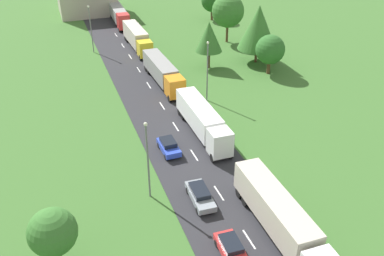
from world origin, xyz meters
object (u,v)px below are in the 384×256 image
at_px(truck_fourth, 137,37).
at_px(tree_pine, 212,1).
at_px(tree_birch, 53,232).
at_px(tree_elm, 270,50).
at_px(tree_oak, 258,27).
at_px(lamppost_fourth, 91,27).
at_px(car_fourth, 169,146).
at_px(car_second, 231,249).
at_px(lamppost_second, 148,157).
at_px(tree_ash, 228,11).
at_px(truck_third, 163,72).
at_px(tree_maple, 209,37).
at_px(truck_fifth, 119,14).
at_px(truck_lead, 280,217).
at_px(car_third, 200,195).
at_px(lamppost_third, 207,69).
at_px(truck_second, 202,119).

distance_m(truck_fourth, tree_pine, 24.99).
bearing_deg(tree_pine, tree_birch, -121.40).
xyz_separation_m(truck_fourth, tree_elm, (17.44, -19.22, 1.86)).
distance_m(tree_oak, tree_elm, 5.80).
bearing_deg(tree_birch, lamppost_fourth, 79.00).
bearing_deg(tree_oak, car_fourth, -135.15).
bearing_deg(tree_pine, car_second, -110.70).
xyz_separation_m(lamppost_second, tree_ash, (26.49, 41.43, 1.42)).
relative_size(truck_third, tree_maple, 1.79).
bearing_deg(truck_third, lamppost_fourth, 113.82).
bearing_deg(truck_fifth, tree_ash, -48.62).
bearing_deg(tree_pine, car_fourth, -117.02).
distance_m(lamppost_fourth, tree_pine, 31.70).
bearing_deg(truck_lead, truck_fourth, 90.34).
distance_m(car_second, car_third, 7.34).
relative_size(truck_lead, lamppost_second, 1.67).
distance_m(car_fourth, tree_pine, 56.49).
height_order(car_third, tree_birch, tree_birch).
distance_m(truck_third, car_second, 35.90).
bearing_deg(lamppost_third, tree_oak, 39.89).
xyz_separation_m(truck_second, tree_oak, (17.70, 20.12, 4.03)).
distance_m(car_second, lamppost_fourth, 54.21).
bearing_deg(tree_birch, tree_ash, 53.29).
distance_m(truck_fourth, lamppost_fourth, 8.59).
xyz_separation_m(tree_birch, tree_ash, (35.57, 47.69, 2.31)).
distance_m(lamppost_third, tree_ash, 26.84).
xyz_separation_m(truck_fifth, lamppost_fourth, (-8.17, -17.22, 2.70)).
bearing_deg(tree_elm, car_fourth, -142.26).
bearing_deg(tree_maple, tree_elm, -34.93).
bearing_deg(lamppost_second, tree_birch, -145.40).
distance_m(car_third, tree_pine, 64.84).
xyz_separation_m(truck_fourth, car_second, (-4.54, -53.18, -1.40)).
height_order(truck_fourth, truck_fifth, truck_fourth).
bearing_deg(lamppost_fourth, tree_pine, 24.20).
xyz_separation_m(truck_fifth, lamppost_second, (-8.90, -61.40, 2.57)).
height_order(car_fourth, tree_birch, tree_birch).
bearing_deg(lamppost_fourth, car_third, -85.54).
bearing_deg(truck_second, tree_oak, 48.65).
bearing_deg(tree_ash, tree_oak, -88.48).
bearing_deg(truck_third, tree_oak, 11.84).
distance_m(car_third, tree_birch, 14.28).
bearing_deg(tree_birch, truck_fifth, 75.12).
bearing_deg(car_second, truck_third, 82.82).
bearing_deg(tree_ash, tree_pine, 78.67).
distance_m(lamppost_second, lamppost_fourth, 44.18).
bearing_deg(tree_pine, lamppost_fourth, -155.80).
distance_m(truck_fifth, car_third, 64.00).
height_order(car_fourth, lamppost_second, lamppost_second).
height_order(truck_lead, tree_pine, tree_pine).
xyz_separation_m(truck_second, lamppost_third, (4.04, 8.70, 2.74)).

